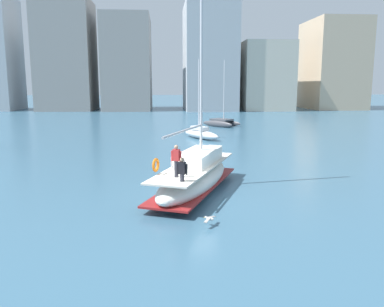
{
  "coord_description": "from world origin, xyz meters",
  "views": [
    {
      "loc": [
        -1.46,
        -19.82,
        5.91
      ],
      "look_at": [
        0.22,
        3.41,
        1.8
      ],
      "focal_mm": 36.95,
      "sensor_mm": 36.0,
      "label": 1
    }
  ],
  "objects_px": {
    "moored_sloop_near": "(222,122)",
    "main_sailboat": "(195,175)",
    "seagull": "(210,219)",
    "moored_sloop_far": "(201,133)"
  },
  "relations": [
    {
      "from": "moored_sloop_near",
      "to": "moored_sloop_far",
      "type": "relative_size",
      "value": 1.07
    },
    {
      "from": "main_sailboat",
      "to": "moored_sloop_near",
      "type": "height_order",
      "value": "main_sailboat"
    },
    {
      "from": "seagull",
      "to": "moored_sloop_near",
      "type": "bearing_deg",
      "value": 80.91
    },
    {
      "from": "moored_sloop_near",
      "to": "moored_sloop_far",
      "type": "height_order",
      "value": "moored_sloop_near"
    },
    {
      "from": "seagull",
      "to": "main_sailboat",
      "type": "bearing_deg",
      "value": 91.79
    },
    {
      "from": "moored_sloop_near",
      "to": "main_sailboat",
      "type": "bearing_deg",
      "value": -100.82
    },
    {
      "from": "moored_sloop_near",
      "to": "seagull",
      "type": "xyz_separation_m",
      "value": [
        -6.31,
        -39.43,
        -0.31
      ]
    },
    {
      "from": "moored_sloop_far",
      "to": "seagull",
      "type": "bearing_deg",
      "value": -94.66
    },
    {
      "from": "main_sailboat",
      "to": "moored_sloop_far",
      "type": "bearing_deg",
      "value": 83.69
    },
    {
      "from": "main_sailboat",
      "to": "moored_sloop_near",
      "type": "relative_size",
      "value": 1.57
    }
  ]
}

